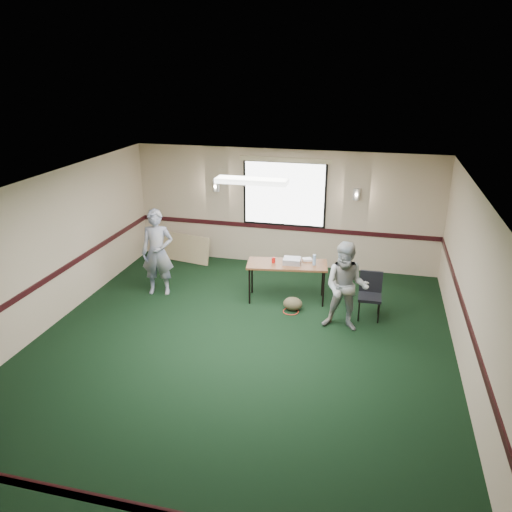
% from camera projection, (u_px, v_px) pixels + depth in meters
% --- Properties ---
extents(ground, '(8.00, 8.00, 0.00)m').
position_uv_depth(ground, '(237.00, 351.00, 8.25)').
color(ground, black).
rests_on(ground, ground).
extents(room_shell, '(8.00, 8.02, 8.00)m').
position_uv_depth(room_shell, '(266.00, 223.00, 9.60)').
color(room_shell, '#C4B08E').
rests_on(room_shell, ground).
extents(folding_table, '(1.64, 0.85, 0.78)m').
position_uv_depth(folding_table, '(287.00, 266.00, 9.80)').
color(folding_table, '#502A17').
rests_on(folding_table, ground).
extents(projector, '(0.35, 0.30, 0.11)m').
position_uv_depth(projector, '(292.00, 261.00, 9.75)').
color(projector, '#94949C').
rests_on(projector, folding_table).
extents(game_console, '(0.22, 0.20, 0.04)m').
position_uv_depth(game_console, '(307.00, 259.00, 9.92)').
color(game_console, silver).
rests_on(game_console, folding_table).
extents(red_cup, '(0.07, 0.07, 0.11)m').
position_uv_depth(red_cup, '(273.00, 260.00, 9.79)').
color(red_cup, red).
rests_on(red_cup, folding_table).
extents(water_bottle, '(0.06, 0.06, 0.21)m').
position_uv_depth(water_bottle, '(314.00, 260.00, 9.67)').
color(water_bottle, '#7FA6CF').
rests_on(water_bottle, folding_table).
extents(duffel_bag, '(0.38, 0.30, 0.26)m').
position_uv_depth(duffel_bag, '(293.00, 304.00, 9.58)').
color(duffel_bag, '#484229').
rests_on(duffel_bag, ground).
extents(cable_coil, '(0.35, 0.35, 0.02)m').
position_uv_depth(cable_coil, '(291.00, 311.00, 9.55)').
color(cable_coil, red).
rests_on(cable_coil, ground).
extents(folded_table, '(1.29, 0.43, 0.65)m').
position_uv_depth(folded_table, '(185.00, 248.00, 11.91)').
color(folded_table, tan).
rests_on(folded_table, ground).
extents(conference_chair, '(0.42, 0.44, 0.86)m').
position_uv_depth(conference_chair, '(370.00, 291.00, 9.24)').
color(conference_chair, black).
rests_on(conference_chair, ground).
extents(person_left, '(0.72, 0.55, 1.78)m').
position_uv_depth(person_left, '(157.00, 252.00, 10.04)').
color(person_left, '#3E4D88').
rests_on(person_left, ground).
extents(person_right, '(0.83, 0.66, 1.62)m').
position_uv_depth(person_right, '(346.00, 287.00, 8.67)').
color(person_right, '#7C9DC1').
rests_on(person_right, ground).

